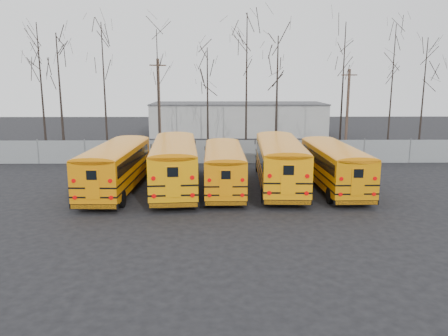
{
  "coord_description": "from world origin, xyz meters",
  "views": [
    {
      "loc": [
        -0.61,
        -25.01,
        7.09
      ],
      "look_at": [
        -0.23,
        2.0,
        1.6
      ],
      "focal_mm": 35.0,
      "sensor_mm": 36.0,
      "label": 1
    }
  ],
  "objects_px": {
    "bus_d": "(280,159)",
    "utility_pole_right": "(347,112)",
    "bus_a": "(117,164)",
    "utility_pole_left": "(159,106)",
    "bus_b": "(175,161)",
    "bus_c": "(224,164)",
    "bus_e": "(334,163)"
  },
  "relations": [
    {
      "from": "bus_d",
      "to": "utility_pole_left",
      "type": "relative_size",
      "value": 1.33
    },
    {
      "from": "bus_e",
      "to": "utility_pole_right",
      "type": "relative_size",
      "value": 1.35
    },
    {
      "from": "bus_a",
      "to": "utility_pole_right",
      "type": "distance_m",
      "value": 22.96
    },
    {
      "from": "bus_a",
      "to": "bus_d",
      "type": "xyz_separation_m",
      "value": [
        10.53,
        0.85,
        0.09
      ]
    },
    {
      "from": "bus_b",
      "to": "utility_pole_right",
      "type": "height_order",
      "value": "utility_pole_right"
    },
    {
      "from": "bus_e",
      "to": "bus_a",
      "type": "bearing_deg",
      "value": -179.28
    },
    {
      "from": "bus_b",
      "to": "bus_e",
      "type": "height_order",
      "value": "bus_b"
    },
    {
      "from": "bus_d",
      "to": "bus_e",
      "type": "distance_m",
      "value": 3.5
    },
    {
      "from": "bus_c",
      "to": "bus_d",
      "type": "height_order",
      "value": "bus_d"
    },
    {
      "from": "bus_e",
      "to": "utility_pole_right",
      "type": "distance_m",
      "value": 13.88
    },
    {
      "from": "utility_pole_right",
      "to": "bus_b",
      "type": "bearing_deg",
      "value": -134.59
    },
    {
      "from": "utility_pole_left",
      "to": "bus_d",
      "type": "bearing_deg",
      "value": -78.77
    },
    {
      "from": "utility_pole_right",
      "to": "bus_a",
      "type": "bearing_deg",
      "value": -139.82
    },
    {
      "from": "bus_b",
      "to": "bus_c",
      "type": "xyz_separation_m",
      "value": [
        3.19,
        -0.12,
        -0.23
      ]
    },
    {
      "from": "bus_c",
      "to": "utility_pole_left",
      "type": "distance_m",
      "value": 15.61
    },
    {
      "from": "bus_a",
      "to": "utility_pole_left",
      "type": "xyz_separation_m",
      "value": [
        0.88,
        14.42,
        2.78
      ]
    },
    {
      "from": "bus_a",
      "to": "utility_pole_left",
      "type": "distance_m",
      "value": 14.71
    },
    {
      "from": "bus_a",
      "to": "bus_b",
      "type": "relative_size",
      "value": 0.94
    },
    {
      "from": "bus_d",
      "to": "bus_e",
      "type": "bearing_deg",
      "value": -3.84
    },
    {
      "from": "utility_pole_right",
      "to": "bus_d",
      "type": "bearing_deg",
      "value": -118.23
    },
    {
      "from": "bus_b",
      "to": "bus_c",
      "type": "distance_m",
      "value": 3.2
    },
    {
      "from": "bus_b",
      "to": "utility_pole_right",
      "type": "bearing_deg",
      "value": 36.46
    },
    {
      "from": "bus_d",
      "to": "bus_b",
      "type": "bearing_deg",
      "value": -173.59
    },
    {
      "from": "bus_e",
      "to": "utility_pole_right",
      "type": "height_order",
      "value": "utility_pole_right"
    },
    {
      "from": "bus_d",
      "to": "utility_pole_right",
      "type": "height_order",
      "value": "utility_pole_right"
    },
    {
      "from": "bus_b",
      "to": "bus_d",
      "type": "distance_m",
      "value": 6.89
    },
    {
      "from": "bus_a",
      "to": "bus_b",
      "type": "distance_m",
      "value": 3.68
    },
    {
      "from": "bus_d",
      "to": "utility_pole_right",
      "type": "bearing_deg",
      "value": 60.15
    },
    {
      "from": "bus_a",
      "to": "bus_d",
      "type": "relative_size",
      "value": 0.95
    },
    {
      "from": "bus_e",
      "to": "bus_d",
      "type": "bearing_deg",
      "value": 172.27
    },
    {
      "from": "bus_e",
      "to": "utility_pole_left",
      "type": "distance_m",
      "value": 19.38
    },
    {
      "from": "bus_d",
      "to": "utility_pole_left",
      "type": "bearing_deg",
      "value": 128.21
    }
  ]
}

